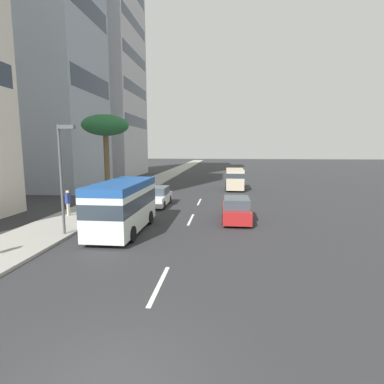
% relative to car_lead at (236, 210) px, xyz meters
% --- Properties ---
extents(ground_plane, '(198.00, 198.00, 0.00)m').
position_rel_car_lead_xyz_m(ground_plane, '(16.82, 3.02, -0.75)').
color(ground_plane, '#2D2D30').
extents(sidewalk_right, '(162.00, 3.74, 0.15)m').
position_rel_car_lead_xyz_m(sidewalk_right, '(16.82, 10.92, -0.67)').
color(sidewalk_right, '#9E9B93').
rests_on(sidewalk_right, ground_plane).
extents(lane_stripe_near, '(3.20, 0.16, 0.01)m').
position_rel_car_lead_xyz_m(lane_stripe_near, '(-9.97, 3.02, -0.74)').
color(lane_stripe_near, silver).
rests_on(lane_stripe_near, ground_plane).
extents(lane_stripe_mid, '(3.20, 0.16, 0.01)m').
position_rel_car_lead_xyz_m(lane_stripe_mid, '(0.01, 3.02, -0.74)').
color(lane_stripe_mid, silver).
rests_on(lane_stripe_mid, ground_plane).
extents(lane_stripe_far, '(3.20, 0.16, 0.01)m').
position_rel_car_lead_xyz_m(lane_stripe_far, '(6.86, 3.02, -0.74)').
color(lane_stripe_far, silver).
rests_on(lane_stripe_far, ground_plane).
extents(car_lead, '(4.52, 1.83, 1.57)m').
position_rel_car_lead_xyz_m(car_lead, '(0.00, 0.00, 0.00)').
color(car_lead, '#A51E1E').
rests_on(car_lead, ground_plane).
extents(car_second, '(4.38, 1.91, 1.55)m').
position_rel_car_lead_xyz_m(car_second, '(4.80, 6.42, -0.01)').
color(car_second, white).
rests_on(car_second, ground_plane).
extents(van_third, '(4.71, 2.07, 2.40)m').
position_rel_car_lead_xyz_m(van_third, '(15.24, -0.34, 0.63)').
color(van_third, beige).
rests_on(van_third, ground_plane).
extents(minibus_fourth, '(6.50, 2.40, 2.90)m').
position_rel_car_lead_xyz_m(minibus_fourth, '(-3.36, 6.55, 0.85)').
color(minibus_fourth, silver).
rests_on(minibus_fourth, ground_plane).
extents(pedestrian_near_lamp, '(0.37, 0.30, 1.75)m').
position_rel_car_lead_xyz_m(pedestrian_near_lamp, '(-0.31, 11.50, 0.38)').
color(pedestrian_near_lamp, beige).
rests_on(pedestrian_near_lamp, sidewalk_right).
extents(pedestrian_mid_block, '(0.37, 0.39, 1.82)m').
position_rel_car_lead_xyz_m(pedestrian_mid_block, '(8.20, 11.79, 0.42)').
color(pedestrian_mid_block, '#4C8C66').
rests_on(pedestrian_mid_block, sidewalk_right).
extents(palm_tree, '(4.14, 4.14, 7.58)m').
position_rel_car_lead_xyz_m(palm_tree, '(6.89, 11.48, 5.90)').
color(palm_tree, brown).
rests_on(palm_tree, sidewalk_right).
extents(street_lamp, '(0.24, 0.97, 5.86)m').
position_rel_car_lead_xyz_m(street_lamp, '(-4.64, 9.32, 3.09)').
color(street_lamp, '#4C4C51').
rests_on(street_lamp, sidewalk_right).
extents(office_tower_far, '(14.02, 11.21, 36.50)m').
position_rel_car_lead_xyz_m(office_tower_far, '(32.01, 21.45, 17.51)').
color(office_tower_far, '#BCBCC1').
rests_on(office_tower_far, ground_plane).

